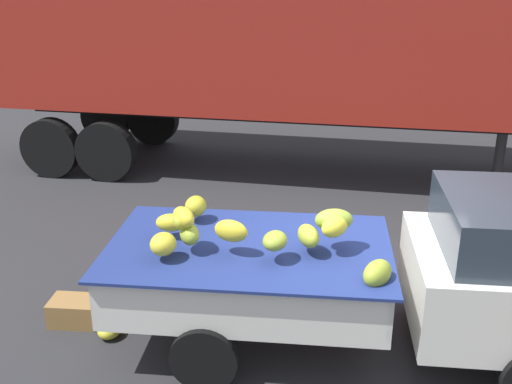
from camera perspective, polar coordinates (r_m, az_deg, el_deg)
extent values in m
plane|color=#28282B|center=(6.84, 8.82, -12.52)|extent=(220.00, 220.00, 0.00)
cube|color=gray|center=(15.44, 10.82, 6.88)|extent=(80.00, 0.80, 0.16)
cube|color=#28333D|center=(6.13, 22.09, -2.75)|extent=(1.21, 1.56, 0.52)
cube|color=silver|center=(6.30, -0.66, -9.19)|extent=(2.85, 1.91, 0.08)
cube|color=silver|center=(6.89, 0.13, -3.95)|extent=(2.70, 0.30, 0.44)
cube|color=silver|center=(5.48, -1.69, -11.06)|extent=(2.70, 0.30, 0.44)
cube|color=silver|center=(6.17, 11.77, -7.58)|extent=(0.21, 1.66, 0.44)
cube|color=silver|center=(6.45, -12.54, -6.33)|extent=(0.21, 1.66, 0.44)
cube|color=#B21914|center=(6.93, 0.15, -4.15)|extent=(2.59, 0.25, 0.07)
cube|color=navy|center=(6.07, -0.68, -5.18)|extent=(2.98, 2.04, 0.03)
ellipsoid|color=#92A631|center=(5.89, -6.27, -3.95)|extent=(0.30, 0.35, 0.20)
ellipsoid|color=gold|center=(5.88, -6.90, -2.53)|extent=(0.22, 0.29, 0.18)
ellipsoid|color=yellow|center=(5.84, 7.41, -3.22)|extent=(0.34, 0.38, 0.20)
ellipsoid|color=gold|center=(6.58, -5.70, -1.35)|extent=(0.24, 0.29, 0.22)
ellipsoid|color=#8EA22F|center=(5.68, 1.79, -4.60)|extent=(0.25, 0.32, 0.17)
ellipsoid|color=#A3AB2F|center=(5.84, 4.94, -4.13)|extent=(0.31, 0.39, 0.20)
ellipsoid|color=gold|center=(5.78, -8.72, -4.86)|extent=(0.25, 0.28, 0.22)
ellipsoid|color=olive|center=(5.92, 7.34, -2.61)|extent=(0.43, 0.34, 0.21)
ellipsoid|color=yellow|center=(6.22, -8.03, -2.87)|extent=(0.33, 0.25, 0.18)
ellipsoid|color=gold|center=(5.86, -6.83, -2.35)|extent=(0.35, 0.37, 0.19)
ellipsoid|color=#92A22E|center=(5.53, 11.34, -7.51)|extent=(0.35, 0.42, 0.23)
ellipsoid|color=gold|center=(5.79, -2.37, -3.67)|extent=(0.37, 0.26, 0.22)
cylinder|color=black|center=(7.36, 21.18, -8.31)|extent=(0.66, 0.26, 0.64)
cylinder|color=black|center=(7.16, -2.45, -7.63)|extent=(0.66, 0.26, 0.64)
cylinder|color=black|center=(5.82, -4.86, -15.16)|extent=(0.66, 0.26, 0.64)
cube|color=maroon|center=(10.99, 5.81, 14.90)|extent=(12.01, 2.56, 2.70)
cube|color=black|center=(11.25, 5.53, 7.29)|extent=(11.04, 0.46, 0.30)
cylinder|color=black|center=(13.34, -9.65, 6.79)|extent=(1.08, 0.31, 1.08)
cylinder|color=black|center=(11.22, -13.91, 3.75)|extent=(1.08, 0.31, 1.08)
cylinder|color=black|center=(13.76, -13.90, 6.90)|extent=(1.08, 0.31, 1.08)
cylinder|color=black|center=(11.71, -18.72, 3.96)|extent=(1.08, 0.31, 1.08)
cylinder|color=#38383A|center=(11.54, 21.99, 3.74)|extent=(0.18, 0.18, 1.25)
ellipsoid|color=gold|center=(6.77, -13.60, -12.46)|extent=(0.25, 0.30, 0.17)
cube|color=olive|center=(7.07, -16.69, -10.66)|extent=(0.56, 0.41, 0.28)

